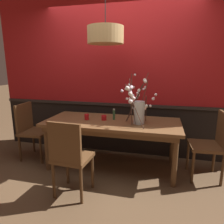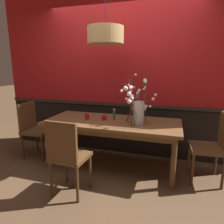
% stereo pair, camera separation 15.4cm
% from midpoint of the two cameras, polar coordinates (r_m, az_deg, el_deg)
% --- Properties ---
extents(ground_plane, '(24.00, 24.00, 0.00)m').
position_cam_midpoint_polar(ground_plane, '(3.27, -1.40, -15.01)').
color(ground_plane, brown).
extents(back_wall, '(4.46, 0.14, 2.80)m').
position_cam_midpoint_polar(back_wall, '(3.48, 1.18, 10.62)').
color(back_wall, black).
rests_on(back_wall, ground).
extents(dining_table, '(1.98, 0.86, 0.73)m').
position_cam_midpoint_polar(dining_table, '(3.02, -1.46, -4.01)').
color(dining_table, brown).
rests_on(dining_table, ground).
extents(chair_near_side_left, '(0.44, 0.41, 0.94)m').
position_cam_midpoint_polar(chair_near_side_left, '(2.43, -13.68, -11.70)').
color(chair_near_side_left, brown).
rests_on(chair_near_side_left, ground).
extents(chair_far_side_left, '(0.42, 0.43, 0.96)m').
position_cam_midpoint_polar(chair_far_side_left, '(3.94, -2.41, -1.76)').
color(chair_far_side_left, brown).
rests_on(chair_far_side_left, ground).
extents(chair_head_east_end, '(0.45, 0.45, 0.94)m').
position_cam_midpoint_polar(chair_head_east_end, '(3.02, 25.15, -7.70)').
color(chair_head_east_end, brown).
rests_on(chair_head_east_end, ground).
extents(chair_head_west_end, '(0.45, 0.47, 0.93)m').
position_cam_midpoint_polar(chair_head_west_end, '(3.67, -22.99, -4.13)').
color(chair_head_west_end, brown).
rests_on(chair_head_west_end, ground).
extents(vase_with_blossoms, '(0.49, 0.60, 0.70)m').
position_cam_midpoint_polar(vase_with_blossoms, '(2.82, 5.87, 0.98)').
color(vase_with_blossoms, silver).
rests_on(vase_with_blossoms, dining_table).
extents(candle_holder_nearer_center, '(0.08, 0.08, 0.07)m').
position_cam_midpoint_polar(candle_holder_nearer_center, '(3.03, -3.74, -1.62)').
color(candle_holder_nearer_center, red).
rests_on(candle_holder_nearer_center, dining_table).
extents(candle_holder_nearer_edge, '(0.07, 0.07, 0.09)m').
position_cam_midpoint_polar(candle_holder_nearer_edge, '(3.08, -8.60, -1.37)').
color(candle_holder_nearer_edge, red).
rests_on(candle_holder_nearer_edge, dining_table).
extents(condiment_bottle, '(0.04, 0.04, 0.17)m').
position_cam_midpoint_polar(condiment_bottle, '(3.05, -0.90, -0.70)').
color(condiment_bottle, '#2D5633').
rests_on(condiment_bottle, dining_table).
extents(pendant_lamp, '(0.49, 0.49, 0.98)m').
position_cam_midpoint_polar(pendant_lamp, '(2.93, -3.46, 20.85)').
color(pendant_lamp, tan).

